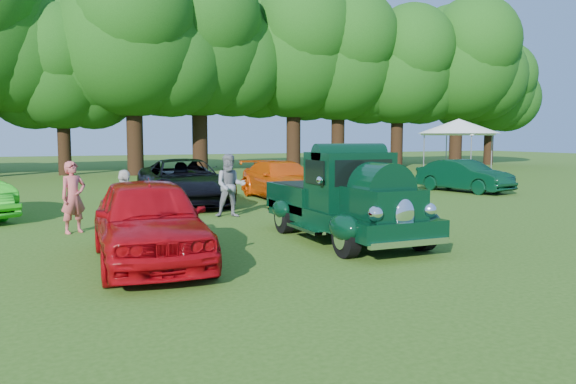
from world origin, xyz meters
name	(u,v)px	position (x,y,z in m)	size (l,w,h in m)	color
ground	(333,248)	(0.00, 0.00, 0.00)	(120.00, 120.00, 0.00)	#2D5113
hero_pickup	(344,202)	(0.67, 0.76, 0.83)	(2.28, 4.90, 1.91)	black
red_convertible	(149,220)	(-3.60, 0.17, 0.77)	(1.81, 4.50, 1.53)	#9C060C
back_car_black	(184,182)	(-1.09, 8.42, 0.76)	(2.51, 5.44, 1.51)	black
back_car_orange	(282,180)	(2.55, 8.70, 0.68)	(1.91, 4.70, 1.36)	#CF4507
back_car_blue	(364,176)	(6.28, 9.26, 0.69)	(1.64, 4.08, 1.39)	navy
back_car_green	(464,176)	(10.36, 8.20, 0.65)	(1.38, 3.96, 1.30)	black
spectator_pink	(73,197)	(-4.69, 4.01, 0.84)	(0.61, 0.40, 1.68)	#BB4D4E
spectator_grey	(230,186)	(-0.55, 5.07, 0.88)	(0.86, 0.67, 1.76)	gray
spectator_white	(125,205)	(-3.71, 2.57, 0.77)	(0.90, 0.37, 1.54)	beige
canopy_tent	(459,127)	(14.92, 14.03, 2.76)	(5.63, 5.63, 3.18)	white
tree_line	(145,50)	(0.37, 24.61, 7.31)	(63.05, 10.74, 12.32)	black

